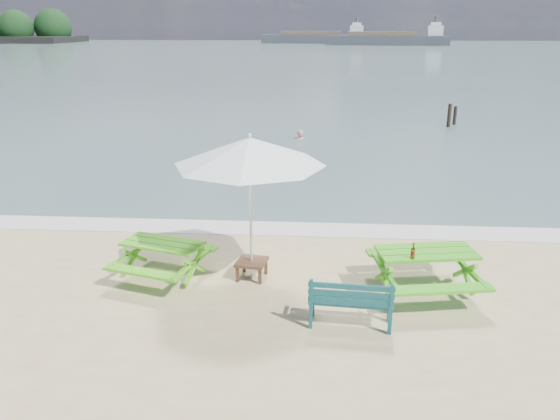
# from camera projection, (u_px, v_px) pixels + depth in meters

# --- Properties ---
(sea) EXTENTS (300.00, 300.00, 0.00)m
(sea) POSITION_uv_depth(u_px,v_px,m) (317.00, 54.00, 88.37)
(sea) COLOR slate
(sea) RESTS_ON ground
(foam_strip) EXTENTS (22.00, 0.90, 0.01)m
(foam_strip) POSITION_uv_depth(u_px,v_px,m) (301.00, 229.00, 12.43)
(foam_strip) COLOR silver
(foam_strip) RESTS_ON ground
(picnic_table_left) EXTENTS (1.85, 1.96, 0.69)m
(picnic_table_left) POSITION_uv_depth(u_px,v_px,m) (164.00, 261.00, 9.97)
(picnic_table_left) COLOR #50BB1C
(picnic_table_left) RESTS_ON ground
(picnic_table_right) EXTENTS (1.93, 2.08, 0.79)m
(picnic_table_right) POSITION_uv_depth(u_px,v_px,m) (425.00, 273.00, 9.38)
(picnic_table_right) COLOR green
(picnic_table_right) RESTS_ON ground
(park_bench) EXTENTS (1.31, 0.54, 0.79)m
(park_bench) POSITION_uv_depth(u_px,v_px,m) (350.00, 311.00, 8.40)
(park_bench) COLOR #104246
(park_bench) RESTS_ON ground
(side_table) EXTENTS (0.61, 0.61, 0.34)m
(side_table) POSITION_uv_depth(u_px,v_px,m) (252.00, 269.00, 10.00)
(side_table) COLOR brown
(side_table) RESTS_ON ground
(patio_umbrella) EXTENTS (3.04, 3.04, 2.62)m
(patio_umbrella) POSITION_uv_depth(u_px,v_px,m) (250.00, 151.00, 9.29)
(patio_umbrella) COLOR silver
(patio_umbrella) RESTS_ON ground
(beer_bottle) EXTENTS (0.07, 0.07, 0.27)m
(beer_bottle) POSITION_uv_depth(u_px,v_px,m) (413.00, 253.00, 8.92)
(beer_bottle) COLOR brown
(beer_bottle) RESTS_ON picnic_table_right
(swimmer) EXTENTS (0.65, 0.50, 1.58)m
(swimmer) POSITION_uv_depth(u_px,v_px,m) (299.00, 149.00, 22.52)
(swimmer) COLOR tan
(swimmer) RESTS_ON ground
(mooring_pilings) EXTENTS (0.56, 0.76, 1.25)m
(mooring_pilings) POSITION_uv_depth(u_px,v_px,m) (451.00, 118.00, 25.03)
(mooring_pilings) COLOR black
(mooring_pilings) RESTS_ON ground
(cargo_ships) EXTENTS (141.90, 19.48, 4.40)m
(cargo_ships) POSITION_uv_depth(u_px,v_px,m) (539.00, 40.00, 127.52)
(cargo_ships) COLOR #353A3F
(cargo_ships) RESTS_ON ground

